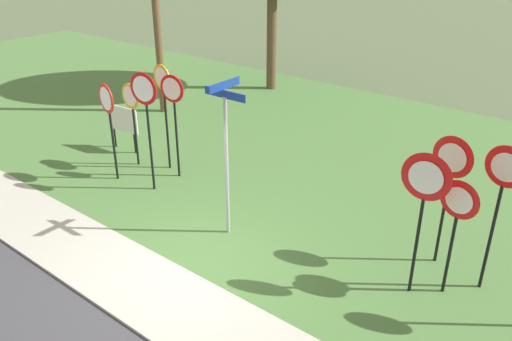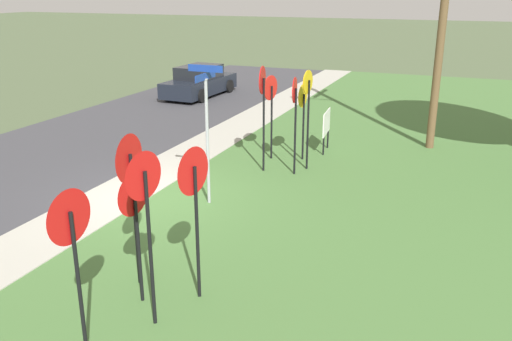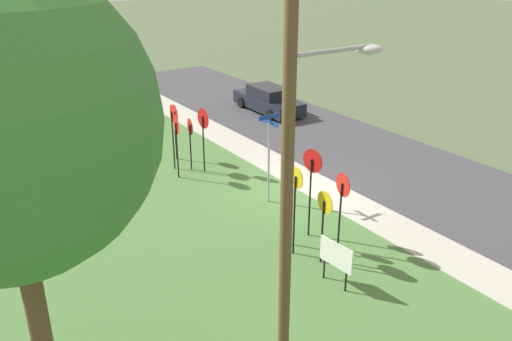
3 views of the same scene
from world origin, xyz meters
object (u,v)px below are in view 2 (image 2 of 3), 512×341
object	(u,v)px
stop_sign_far_center	(271,99)
notice_board	(326,125)
yield_sign_near_left	(71,234)
yield_sign_near_right	(145,198)
stop_sign_far_left	(263,96)
street_name_post	(207,124)
stop_sign_far_right	(295,105)
yield_sign_far_left	(134,209)
parked_hatchback_near	(199,82)
stop_sign_near_left	(303,106)
yield_sign_far_right	(194,187)
yield_sign_center	(130,173)
stop_sign_near_right	(308,100)

from	to	relation	value
stop_sign_far_center	notice_board	size ratio (longest dim) A/B	1.93
yield_sign_near_left	stop_sign_far_center	bearing A→B (deg)	-170.45
yield_sign_near_left	yield_sign_near_right	size ratio (longest dim) A/B	0.89
stop_sign_far_left	street_name_post	size ratio (longest dim) A/B	0.89
stop_sign_far_right	yield_sign_far_left	bearing A→B (deg)	-11.35
parked_hatchback_near	stop_sign_far_left	bearing A→B (deg)	38.35
notice_board	yield_sign_near_left	bearing A→B (deg)	-8.43
yield_sign_near_right	parked_hatchback_near	world-z (taller)	yield_sign_near_right
stop_sign_near_left	parked_hatchback_near	size ratio (longest dim) A/B	0.50
parked_hatchback_near	yield_sign_far_right	bearing A→B (deg)	29.53
stop_sign_far_right	yield_sign_center	world-z (taller)	yield_sign_center
yield_sign_far_right	yield_sign_near_left	bearing A→B (deg)	-14.61
yield_sign_near_right	parked_hatchback_near	xyz separation A→B (m)	(-16.30, -7.69, -1.38)
yield_sign_near_right	yield_sign_far_left	bearing A→B (deg)	-120.80
stop_sign_near_right	stop_sign_far_left	world-z (taller)	stop_sign_far_left
yield_sign_far_right	yield_sign_center	distance (m)	1.14
yield_sign_near_left	yield_sign_far_right	size ratio (longest dim) A/B	0.94
stop_sign_near_left	street_name_post	distance (m)	4.15
stop_sign_near_right	yield_sign_far_left	distance (m)	7.37
parked_hatchback_near	yield_sign_near_left	bearing A→B (deg)	24.77
stop_sign_far_right	street_name_post	world-z (taller)	street_name_post
stop_sign_near_left	stop_sign_far_right	distance (m)	1.38
yield_sign_far_left	yield_sign_far_right	bearing A→B (deg)	127.26
stop_sign_far_center	stop_sign_far_right	bearing A→B (deg)	55.48
stop_sign_far_center	yield_sign_far_left	bearing A→B (deg)	16.32
stop_sign_far_center	notice_board	world-z (taller)	stop_sign_far_center
stop_sign_far_center	street_name_post	world-z (taller)	street_name_post
yield_sign_near_right	yield_sign_far_right	bearing A→B (deg)	174.02
yield_sign_near_left	parked_hatchback_near	world-z (taller)	yield_sign_near_left
stop_sign_near_left	street_name_post	world-z (taller)	street_name_post
street_name_post	notice_board	world-z (taller)	street_name_post
stop_sign_near_left	stop_sign_far_left	size ratio (longest dim) A/B	0.77
yield_sign_far_right	yield_sign_center	bearing A→B (deg)	-81.14
stop_sign_near_left	yield_sign_far_right	bearing A→B (deg)	8.75
yield_sign_far_left	yield_sign_near_right	bearing A→B (deg)	56.41
stop_sign_far_right	street_name_post	bearing A→B (deg)	-32.16
stop_sign_near_left	stop_sign_far_right	world-z (taller)	stop_sign_far_right
yield_sign_near_right	yield_sign_near_left	bearing A→B (deg)	-19.83
yield_sign_near_left	yield_sign_center	xyz separation A→B (m)	(-1.82, -0.33, 0.19)
yield_sign_center	stop_sign_near_right	bearing A→B (deg)	169.28
stop_sign_far_right	yield_sign_far_left	size ratio (longest dim) A/B	1.21
yield_sign_near_right	yield_sign_far_left	world-z (taller)	yield_sign_near_right
stop_sign_far_right	yield_sign_far_right	size ratio (longest dim) A/B	1.03
stop_sign_far_center	yield_sign_near_right	xyz separation A→B (m)	(8.35, 1.25, 0.24)
stop_sign_far_center	yield_sign_near_left	bearing A→B (deg)	15.45
yield_sign_far_right	stop_sign_far_right	bearing A→B (deg)	-166.56
stop_sign_far_right	yield_sign_far_right	world-z (taller)	stop_sign_far_right
notice_board	parked_hatchback_near	world-z (taller)	parked_hatchback_near
yield_sign_far_right	street_name_post	distance (m)	4.03
yield_sign_near_left	street_name_post	size ratio (longest dim) A/B	0.75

